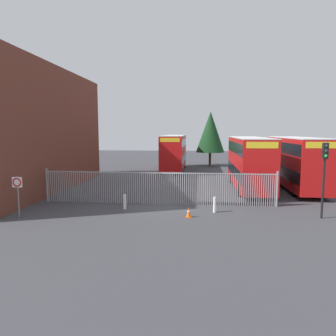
{
  "coord_description": "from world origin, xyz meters",
  "views": [
    {
      "loc": [
        2.49,
        -20.6,
        4.94
      ],
      "look_at": [
        0.0,
        4.0,
        2.0
      ],
      "focal_mm": 33.21,
      "sensor_mm": 36.0,
      "label": 1
    }
  ],
  "objects_px": {
    "double_decker_bus_behind_fence_right": "(174,151)",
    "bollard_near_left": "(125,202)",
    "traffic_cone_by_gate": "(189,212)",
    "speed_limit_sign_post": "(17,187)",
    "double_decker_bus_near_gate": "(296,161)",
    "traffic_light_kerbside": "(324,166)",
    "bollard_center_front": "(215,205)",
    "double_decker_bus_behind_fence_left": "(249,161)"
  },
  "relations": [
    {
      "from": "double_decker_bus_near_gate",
      "to": "speed_limit_sign_post",
      "type": "height_order",
      "value": "double_decker_bus_near_gate"
    },
    {
      "from": "speed_limit_sign_post",
      "to": "traffic_cone_by_gate",
      "type": "bearing_deg",
      "value": 5.8
    },
    {
      "from": "traffic_light_kerbside",
      "to": "speed_limit_sign_post",
      "type": "bearing_deg",
      "value": -174.9
    },
    {
      "from": "double_decker_bus_behind_fence_right",
      "to": "double_decker_bus_near_gate",
      "type": "bearing_deg",
      "value": -44.83
    },
    {
      "from": "traffic_cone_by_gate",
      "to": "speed_limit_sign_post",
      "type": "xyz_separation_m",
      "value": [
        -9.74,
        -0.99,
        1.49
      ]
    },
    {
      "from": "double_decker_bus_near_gate",
      "to": "double_decker_bus_behind_fence_left",
      "type": "relative_size",
      "value": 1.0
    },
    {
      "from": "bollard_near_left",
      "to": "bollard_center_front",
      "type": "height_order",
      "value": "same"
    },
    {
      "from": "bollard_near_left",
      "to": "traffic_cone_by_gate",
      "type": "bearing_deg",
      "value": -20.0
    },
    {
      "from": "double_decker_bus_behind_fence_left",
      "to": "bollard_near_left",
      "type": "relative_size",
      "value": 11.38
    },
    {
      "from": "bollard_near_left",
      "to": "double_decker_bus_behind_fence_right",
      "type": "bearing_deg",
      "value": 85.62
    },
    {
      "from": "traffic_light_kerbside",
      "to": "traffic_cone_by_gate",
      "type": "bearing_deg",
      "value": -175.81
    },
    {
      "from": "traffic_cone_by_gate",
      "to": "bollard_near_left",
      "type": "bearing_deg",
      "value": 160.0
    },
    {
      "from": "traffic_light_kerbside",
      "to": "bollard_near_left",
      "type": "bearing_deg",
      "value": 175.35
    },
    {
      "from": "bollard_center_front",
      "to": "traffic_light_kerbside",
      "type": "xyz_separation_m",
      "value": [
        6.01,
        -0.7,
        2.51
      ]
    },
    {
      "from": "double_decker_bus_near_gate",
      "to": "traffic_cone_by_gate",
      "type": "xyz_separation_m",
      "value": [
        -8.85,
        -9.97,
        -2.13
      ]
    },
    {
      "from": "double_decker_bus_near_gate",
      "to": "double_decker_bus_behind_fence_left",
      "type": "bearing_deg",
      "value": -173.41
    },
    {
      "from": "double_decker_bus_near_gate",
      "to": "double_decker_bus_behind_fence_right",
      "type": "relative_size",
      "value": 1.0
    },
    {
      "from": "double_decker_bus_near_gate",
      "to": "traffic_light_kerbside",
      "type": "bearing_deg",
      "value": -97.89
    },
    {
      "from": "speed_limit_sign_post",
      "to": "traffic_light_kerbside",
      "type": "relative_size",
      "value": 0.56
    },
    {
      "from": "double_decker_bus_behind_fence_right",
      "to": "traffic_cone_by_gate",
      "type": "relative_size",
      "value": 18.32
    },
    {
      "from": "traffic_cone_by_gate",
      "to": "speed_limit_sign_post",
      "type": "height_order",
      "value": "speed_limit_sign_post"
    },
    {
      "from": "double_decker_bus_behind_fence_right",
      "to": "bollard_center_front",
      "type": "xyz_separation_m",
      "value": [
        4.14,
        -20.1,
        -1.95
      ]
    },
    {
      "from": "double_decker_bus_near_gate",
      "to": "traffic_light_kerbside",
      "type": "relative_size",
      "value": 2.51
    },
    {
      "from": "speed_limit_sign_post",
      "to": "traffic_light_kerbside",
      "type": "height_order",
      "value": "traffic_light_kerbside"
    },
    {
      "from": "bollard_near_left",
      "to": "double_decker_bus_near_gate",
      "type": "bearing_deg",
      "value": 33.12
    },
    {
      "from": "traffic_cone_by_gate",
      "to": "traffic_light_kerbside",
      "type": "relative_size",
      "value": 0.14
    },
    {
      "from": "traffic_cone_by_gate",
      "to": "speed_limit_sign_post",
      "type": "bearing_deg",
      "value": -174.2
    },
    {
      "from": "double_decker_bus_behind_fence_left",
      "to": "speed_limit_sign_post",
      "type": "height_order",
      "value": "double_decker_bus_behind_fence_left"
    },
    {
      "from": "double_decker_bus_behind_fence_right",
      "to": "speed_limit_sign_post",
      "type": "distance_m",
      "value": 23.47
    },
    {
      "from": "double_decker_bus_near_gate",
      "to": "traffic_light_kerbside",
      "type": "xyz_separation_m",
      "value": [
        -1.31,
        -9.42,
        0.56
      ]
    },
    {
      "from": "double_decker_bus_near_gate",
      "to": "double_decker_bus_behind_fence_right",
      "type": "xyz_separation_m",
      "value": [
        -11.46,
        11.39,
        0.0
      ]
    },
    {
      "from": "double_decker_bus_near_gate",
      "to": "speed_limit_sign_post",
      "type": "distance_m",
      "value": 21.6
    },
    {
      "from": "bollard_near_left",
      "to": "traffic_cone_by_gate",
      "type": "height_order",
      "value": "bollard_near_left"
    },
    {
      "from": "bollard_near_left",
      "to": "traffic_cone_by_gate",
      "type": "distance_m",
      "value": 4.39
    },
    {
      "from": "bollard_near_left",
      "to": "traffic_cone_by_gate",
      "type": "relative_size",
      "value": 1.61
    },
    {
      "from": "double_decker_bus_near_gate",
      "to": "bollard_near_left",
      "type": "relative_size",
      "value": 11.38
    },
    {
      "from": "double_decker_bus_behind_fence_left",
      "to": "bollard_center_front",
      "type": "relative_size",
      "value": 11.38
    },
    {
      "from": "double_decker_bus_behind_fence_left",
      "to": "speed_limit_sign_post",
      "type": "xyz_separation_m",
      "value": [
        -14.55,
        -10.49,
        -0.65
      ]
    },
    {
      "from": "traffic_cone_by_gate",
      "to": "double_decker_bus_behind_fence_left",
      "type": "bearing_deg",
      "value": 63.16
    },
    {
      "from": "double_decker_bus_behind_fence_right",
      "to": "traffic_cone_by_gate",
      "type": "xyz_separation_m",
      "value": [
        2.6,
        -21.36,
        -2.13
      ]
    },
    {
      "from": "double_decker_bus_behind_fence_right",
      "to": "bollard_near_left",
      "type": "bearing_deg",
      "value": -94.38
    },
    {
      "from": "double_decker_bus_behind_fence_left",
      "to": "bollard_center_front",
      "type": "bearing_deg",
      "value": -111.6
    }
  ]
}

